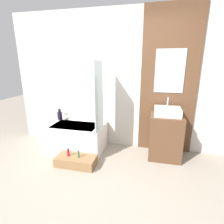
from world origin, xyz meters
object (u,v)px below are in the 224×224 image
bottle_soap_secondary (78,154)px  bottle_soap_primary (68,153)px  wooden_step_bench (76,161)px  vase_tall_dark (60,115)px  bathtub (76,137)px  sink (167,111)px  vase_round_light (66,117)px

bottle_soap_secondary → bottle_soap_primary: bearing=180.0°
wooden_step_bench → vase_tall_dark: 1.18m
bathtub → sink: (1.69, 0.08, 0.61)m
vase_tall_dark → bottle_soap_secondary: 1.17m
vase_tall_dark → vase_round_light: vase_tall_dark is taller
bathtub → wooden_step_bench: 0.63m
bottle_soap_secondary → vase_tall_dark: bearing=133.1°
sink → bottle_soap_secondary: bearing=-155.7°
wooden_step_bench → bathtub: bearing=114.1°
bathtub → sink: sink is taller
wooden_step_bench → bottle_soap_primary: (-0.13, 0.00, 0.14)m
bathtub → sink: size_ratio=2.57×
sink → vase_round_light: bearing=175.2°
wooden_step_bench → bottle_soap_secondary: bearing=0.0°
vase_round_light → bottle_soap_primary: size_ratio=0.85×
bathtub → bottle_soap_secondary: (0.30, -0.55, -0.04)m
wooden_step_bench → sink: bearing=23.6°
wooden_step_bench → bottle_soap_secondary: size_ratio=5.88×
vase_tall_dark → vase_round_light: size_ratio=2.03×
vase_round_light → wooden_step_bench: bearing=-55.1°
sink → bottle_soap_secondary: sink is taller
vase_round_light → bottle_soap_secondary: 1.06m
bottle_soap_primary → bottle_soap_secondary: bearing=0.0°
bathtub → bottle_soap_primary: (0.11, -0.55, -0.03)m
sink → vase_round_light: 2.03m
sink → bottle_soap_secondary: size_ratio=3.85×
sink → bottle_soap_primary: sink is taller
bathtub → bottle_soap_secondary: 0.63m
sink → vase_tall_dark: bearing=175.3°
vase_round_light → bottle_soap_primary: 0.96m
vase_tall_dark → vase_round_light: (0.15, -0.01, -0.04)m
vase_tall_dark → sink: bearing=-4.7°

